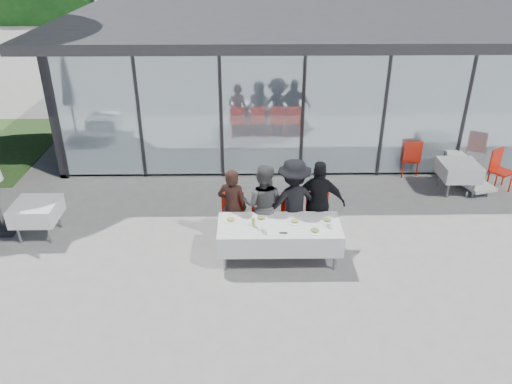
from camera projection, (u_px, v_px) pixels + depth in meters
ground at (264, 273)px, 9.06m from camera, size 90.00×90.00×0.00m
pavilion at (322, 55)px, 15.33m from camera, size 14.80×8.80×3.44m
dining_table at (279, 234)px, 9.21m from camera, size 2.26×0.96×0.75m
diner_a at (232, 207)px, 9.64m from camera, size 0.68×0.68×1.57m
diner_chair_a at (233, 214)px, 9.86m from camera, size 0.44×0.44×0.97m
diner_b at (263, 204)px, 9.63m from camera, size 0.99×0.99×1.65m
diner_chair_b at (263, 214)px, 9.87m from camera, size 0.44×0.44×0.97m
diner_c at (293, 202)px, 9.62m from camera, size 1.36×1.36×1.76m
diner_chair_c at (292, 214)px, 9.88m from camera, size 0.44×0.44×0.97m
diner_d at (319, 203)px, 9.63m from camera, size 1.15×1.15×1.72m
diner_chair_d at (317, 214)px, 9.89m from camera, size 0.44×0.44×0.97m
plate_a at (231, 220)px, 9.22m from camera, size 0.25×0.25×0.07m
plate_b at (261, 218)px, 9.28m from camera, size 0.25×0.25×0.07m
plate_c at (295, 221)px, 9.17m from camera, size 0.25×0.25×0.07m
plate_d at (327, 220)px, 9.21m from camera, size 0.25×0.25×0.07m
plate_extra at (315, 231)px, 8.88m from camera, size 0.25×0.25×0.07m
juice_bottle at (253, 222)px, 9.03m from camera, size 0.06×0.06×0.16m
drinking_glasses at (286, 228)px, 8.91m from camera, size 1.25×0.23×0.10m
folded_eyeglasses at (283, 233)px, 8.85m from camera, size 0.14×0.03×0.01m
spare_table_left at (36, 211)px, 9.94m from camera, size 0.86×0.86×0.74m
spare_table_right at (459, 170)px, 11.65m from camera, size 0.86×0.86×0.74m
spare_chair_a at (499, 167)px, 11.86m from camera, size 0.61×0.61×0.97m
spare_chair_b at (411, 157)px, 12.40m from camera, size 0.45×0.45×0.97m
lounger at (465, 174)px, 12.15m from camera, size 0.92×1.44×0.72m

